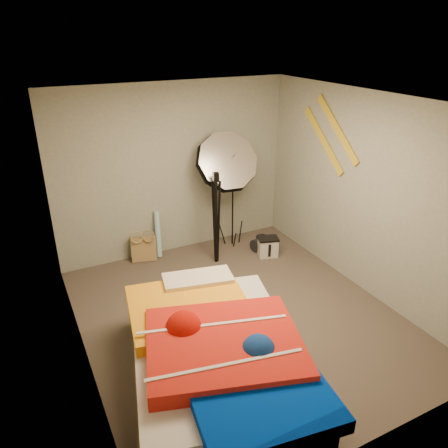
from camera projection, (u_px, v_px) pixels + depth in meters
floor at (239, 317)px, 5.20m from camera, size 4.00×4.00×0.00m
ceiling at (243, 102)px, 4.17m from camera, size 4.00×4.00×0.00m
wall_back at (174, 171)px, 6.31m from camera, size 3.50×0.00×3.50m
wall_front at (378, 325)px, 3.06m from camera, size 3.50×0.00×3.50m
wall_left at (72, 256)px, 3.97m from camera, size 0.00×4.00×4.00m
wall_right at (365, 195)px, 5.40m from camera, size 0.00×4.00×4.00m
tote_bag at (144, 249)px, 6.39m from camera, size 0.39×0.25×0.37m
wrapping_roll at (158, 234)px, 6.46m from camera, size 0.13×0.21×0.70m
camera_case at (268, 247)px, 6.52m from camera, size 0.32×0.27×0.28m
duffel_bag at (262, 244)px, 6.73m from camera, size 0.35×0.25×0.20m
wall_stripe_upper at (337, 129)px, 5.59m from camera, size 0.02×0.91×0.78m
wall_stripe_lower at (323, 141)px, 5.88m from camera, size 0.02×0.91×0.78m
bed at (215, 355)px, 4.13m from camera, size 1.99×2.58×0.64m
photo_umbrella at (226, 163)px, 6.24m from camera, size 1.16×0.90×1.91m
camera_tripod at (216, 212)px, 6.10m from camera, size 0.08×0.08×1.36m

